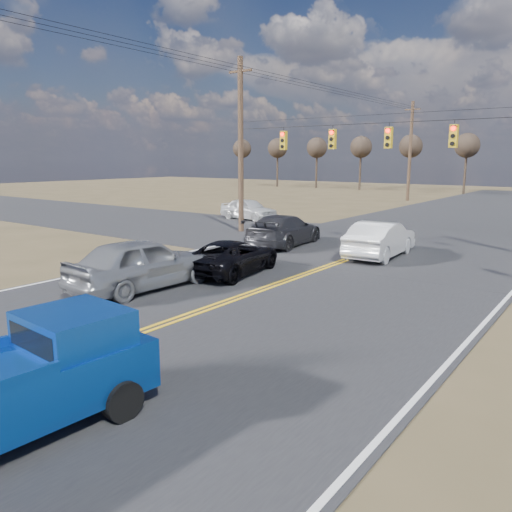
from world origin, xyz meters
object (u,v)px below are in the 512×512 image
Objects in this scene: black_suv at (232,257)px; dgrey_car_queue at (284,230)px; silver_suv at (142,263)px; cross_car_west at (248,209)px; pickup_truck at (11,385)px; white_car_queue at (380,239)px.

dgrey_car_queue reaches higher than black_suv.
cross_car_west is (-8.98, 17.54, -0.12)m from silver_suv.
cross_car_west is (-9.90, 13.91, 0.12)m from black_suv.
pickup_truck reaches higher than dgrey_car_queue.
white_car_queue is (4.18, 10.04, -0.08)m from silver_suv.
pickup_truck is at bearing 130.21° from silver_suv.
black_suv is at bearing 60.02° from white_car_queue.
white_car_queue is at bearing -113.78° from cross_car_west.
dgrey_car_queue is 10.99m from cross_car_west.
white_car_queue is at bearing 97.70° from pickup_truck.
white_car_queue is 1.09× the size of cross_car_west.
silver_suv is 19.70m from cross_car_west.
cross_car_west is (-13.15, 7.50, -0.04)m from white_car_queue.
dgrey_car_queue is at bearing -82.52° from black_suv.
silver_suv is at bearing 88.40° from dgrey_car_queue.
pickup_truck is 1.01× the size of white_car_queue.
black_suv is 7.19m from white_car_queue.
white_car_queue is at bearing -109.23° from silver_suv.
black_suv is at bearing -138.64° from cross_car_west.
dgrey_car_queue is at bearing 113.74° from pickup_truck.
cross_car_west is at bearing -50.05° from dgrey_car_queue.
silver_suv is 3.76m from black_suv.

